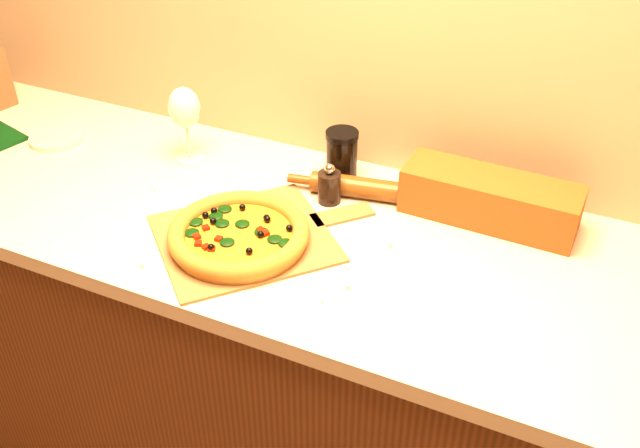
{
  "coord_description": "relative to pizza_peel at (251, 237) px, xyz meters",
  "views": [
    {
      "loc": [
        0.51,
        0.27,
        1.83
      ],
      "look_at": [
        -0.0,
        1.38,
        0.96
      ],
      "focal_mm": 40.0,
      "sensor_mm": 36.0,
      "label": 1
    }
  ],
  "objects": [
    {
      "name": "cabinet",
      "position": [
        0.15,
        0.09,
        -0.47
      ],
      "size": [
        2.8,
        0.65,
        0.86
      ],
      "primitive_type": "cube",
      "color": "#47250F",
      "rests_on": "ground"
    },
    {
      "name": "countertop",
      "position": [
        0.15,
        0.09,
        -0.02
      ],
      "size": [
        2.84,
        0.68,
        0.04
      ],
      "primitive_type": "cube",
      "color": "#C4B599",
      "rests_on": "cabinet"
    },
    {
      "name": "pizza_peel",
      "position": [
        0.0,
        0.0,
        0.0
      ],
      "size": [
        0.48,
        0.48,
        0.01
      ],
      "rotation": [
        0.0,
        0.0,
        -0.75
      ],
      "color": "brown",
      "rests_on": "countertop"
    },
    {
      "name": "pizza",
      "position": [
        -0.01,
        -0.03,
        0.02
      ],
      "size": [
        0.3,
        0.3,
        0.04
      ],
      "color": "#AE662B",
      "rests_on": "pizza_peel"
    },
    {
      "name": "pepper_grinder",
      "position": [
        0.1,
        0.21,
        0.04
      ],
      "size": [
        0.05,
        0.05,
        0.1
      ],
      "color": "black",
      "rests_on": "countertop"
    },
    {
      "name": "rolling_pin",
      "position": [
        0.16,
        0.26,
        0.02
      ],
      "size": [
        0.37,
        0.1,
        0.05
      ],
      "rotation": [
        0.0,
        0.0,
        0.18
      ],
      "color": "#5E3310",
      "rests_on": "countertop"
    },
    {
      "name": "bread_bag",
      "position": [
        0.45,
        0.29,
        0.05
      ],
      "size": [
        0.39,
        0.14,
        0.11
      ],
      "primitive_type": "cube",
      "rotation": [
        0.0,
        0.0,
        -0.03
      ],
      "color": "brown",
      "rests_on": "countertop"
    },
    {
      "name": "wine_glass",
      "position": [
        -0.31,
        0.24,
        0.14
      ],
      "size": [
        0.08,
        0.08,
        0.2
      ],
      "color": "silver",
      "rests_on": "countertop"
    },
    {
      "name": "dark_jar",
      "position": [
        0.08,
        0.31,
        0.06
      ],
      "size": [
        0.08,
        0.08,
        0.13
      ],
      "color": "black",
      "rests_on": "countertop"
    },
    {
      "name": "side_plate",
      "position": [
        -0.69,
        0.17,
        0.0
      ],
      "size": [
        0.17,
        0.17,
        0.01
      ],
      "primitive_type": "cylinder",
      "rotation": [
        0.0,
        0.0,
        0.18
      ],
      "color": "beige",
      "rests_on": "countertop"
    }
  ]
}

